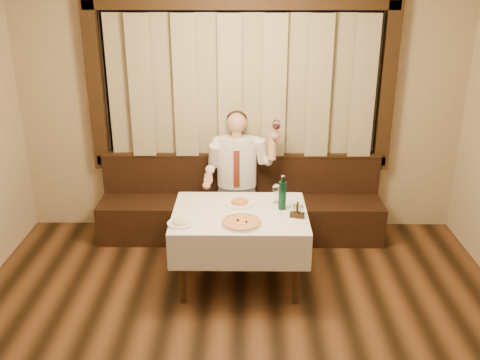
{
  "coord_description": "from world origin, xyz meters",
  "views": [
    {
      "loc": [
        0.05,
        -2.89,
        2.87
      ],
      "look_at": [
        0.0,
        1.9,
        1.0
      ],
      "focal_mm": 40.0,
      "sensor_mm": 36.0,
      "label": 1
    }
  ],
  "objects_px": {
    "pizza": "(241,222)",
    "pasta_cream": "(180,220)",
    "green_bottle": "(282,195)",
    "seated_man": "(237,169)",
    "pasta_red": "(239,200)",
    "dining_table": "(240,222)",
    "cruet_caddy": "(297,212)",
    "banquette": "(241,210)"
  },
  "relations": [
    {
      "from": "pizza",
      "to": "pasta_cream",
      "type": "xyz_separation_m",
      "value": [
        -0.55,
        -0.0,
        0.02
      ]
    },
    {
      "from": "green_bottle",
      "to": "seated_man",
      "type": "relative_size",
      "value": 0.23
    },
    {
      "from": "green_bottle",
      "to": "pasta_red",
      "type": "bearing_deg",
      "value": 164.92
    },
    {
      "from": "pizza",
      "to": "green_bottle",
      "type": "height_order",
      "value": "green_bottle"
    },
    {
      "from": "dining_table",
      "to": "pasta_cream",
      "type": "relative_size",
      "value": 5.28
    },
    {
      "from": "dining_table",
      "to": "seated_man",
      "type": "relative_size",
      "value": 0.86
    },
    {
      "from": "cruet_caddy",
      "to": "pizza",
      "type": "bearing_deg",
      "value": -147.4
    },
    {
      "from": "pasta_red",
      "to": "green_bottle",
      "type": "relative_size",
      "value": 0.82
    },
    {
      "from": "dining_table",
      "to": "cruet_caddy",
      "type": "bearing_deg",
      "value": -11.78
    },
    {
      "from": "dining_table",
      "to": "green_bottle",
      "type": "bearing_deg",
      "value": 9.92
    },
    {
      "from": "banquette",
      "to": "seated_man",
      "type": "height_order",
      "value": "seated_man"
    },
    {
      "from": "banquette",
      "to": "pasta_cream",
      "type": "relative_size",
      "value": 13.3
    },
    {
      "from": "banquette",
      "to": "cruet_caddy",
      "type": "relative_size",
      "value": 22.09
    },
    {
      "from": "pasta_cream",
      "to": "cruet_caddy",
      "type": "relative_size",
      "value": 1.66
    },
    {
      "from": "banquette",
      "to": "pasta_red",
      "type": "distance_m",
      "value": 0.97
    },
    {
      "from": "pizza",
      "to": "cruet_caddy",
      "type": "distance_m",
      "value": 0.54
    },
    {
      "from": "green_bottle",
      "to": "pasta_cream",
      "type": "bearing_deg",
      "value": -160.24
    },
    {
      "from": "banquette",
      "to": "pasta_red",
      "type": "height_order",
      "value": "banquette"
    },
    {
      "from": "green_bottle",
      "to": "seated_man",
      "type": "xyz_separation_m",
      "value": [
        -0.44,
        0.86,
        -0.05
      ]
    },
    {
      "from": "pasta_cream",
      "to": "cruet_caddy",
      "type": "xyz_separation_m",
      "value": [
        1.06,
        0.15,
        0.02
      ]
    },
    {
      "from": "cruet_caddy",
      "to": "seated_man",
      "type": "height_order",
      "value": "seated_man"
    },
    {
      "from": "dining_table",
      "to": "seated_man",
      "type": "xyz_separation_m",
      "value": [
        -0.04,
        0.93,
        0.2
      ]
    },
    {
      "from": "green_bottle",
      "to": "seated_man",
      "type": "distance_m",
      "value": 0.97
    },
    {
      "from": "pasta_red",
      "to": "seated_man",
      "type": "bearing_deg",
      "value": 92.45
    },
    {
      "from": "seated_man",
      "to": "cruet_caddy",
      "type": "bearing_deg",
      "value": -61.48
    },
    {
      "from": "green_bottle",
      "to": "dining_table",
      "type": "bearing_deg",
      "value": -170.08
    },
    {
      "from": "banquette",
      "to": "pasta_cream",
      "type": "xyz_separation_m",
      "value": [
        -0.53,
        -1.29,
        0.48
      ]
    },
    {
      "from": "banquette",
      "to": "pasta_cream",
      "type": "bearing_deg",
      "value": -112.37
    },
    {
      "from": "pasta_red",
      "to": "pizza",
      "type": "bearing_deg",
      "value": -87.1
    },
    {
      "from": "pasta_red",
      "to": "pasta_cream",
      "type": "bearing_deg",
      "value": -139.76
    },
    {
      "from": "pasta_red",
      "to": "green_bottle",
      "type": "distance_m",
      "value": 0.43
    },
    {
      "from": "banquette",
      "to": "pasta_red",
      "type": "xyz_separation_m",
      "value": [
        -0.0,
        -0.84,
        0.48
      ]
    },
    {
      "from": "cruet_caddy",
      "to": "pasta_cream",
      "type": "bearing_deg",
      "value": -155.82
    },
    {
      "from": "pizza",
      "to": "cruet_caddy",
      "type": "relative_size",
      "value": 2.58
    },
    {
      "from": "seated_man",
      "to": "pasta_red",
      "type": "bearing_deg",
      "value": -87.55
    },
    {
      "from": "dining_table",
      "to": "seated_man",
      "type": "bearing_deg",
      "value": 92.27
    },
    {
      "from": "pizza",
      "to": "banquette",
      "type": "bearing_deg",
      "value": 90.79
    },
    {
      "from": "pasta_cream",
      "to": "green_bottle",
      "type": "relative_size",
      "value": 0.7
    },
    {
      "from": "seated_man",
      "to": "banquette",
      "type": "bearing_deg",
      "value": 67.82
    },
    {
      "from": "cruet_caddy",
      "to": "green_bottle",
      "type": "bearing_deg",
      "value": 141.11
    },
    {
      "from": "pizza",
      "to": "green_bottle",
      "type": "relative_size",
      "value": 1.09
    },
    {
      "from": "banquette",
      "to": "seated_man",
      "type": "distance_m",
      "value": 0.55
    }
  ]
}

